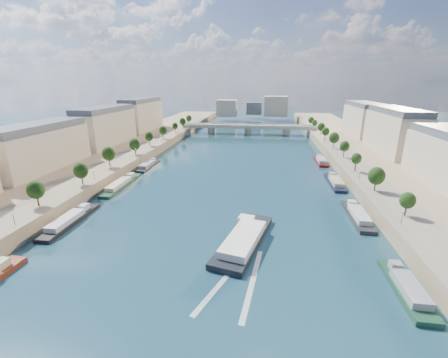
% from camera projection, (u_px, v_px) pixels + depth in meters
% --- Properties ---
extents(ground, '(700.00, 700.00, 0.00)m').
position_uv_depth(ground, '(233.00, 175.00, 142.64)').
color(ground, '#0C2B34').
rests_on(ground, ground).
extents(quay_left, '(44.00, 520.00, 5.00)m').
position_uv_depth(quay_left, '(92.00, 165.00, 151.24)').
color(quay_left, '#9E8460').
rests_on(quay_left, ground).
extents(quay_right, '(44.00, 520.00, 5.00)m').
position_uv_depth(quay_right, '(394.00, 177.00, 132.49)').
color(quay_right, '#9E8460').
rests_on(quay_right, ground).
extents(pave_left, '(14.00, 520.00, 0.10)m').
position_uv_depth(pave_left, '(119.00, 161.00, 148.50)').
color(pave_left, gray).
rests_on(pave_left, quay_left).
extents(pave_right, '(14.00, 520.00, 0.10)m').
position_uv_depth(pave_right, '(360.00, 170.00, 133.66)').
color(pave_right, gray).
rests_on(pave_right, quay_right).
extents(trees_left, '(4.80, 268.80, 8.26)m').
position_uv_depth(trees_left, '(124.00, 150.00, 148.44)').
color(trees_left, '#382B1E').
rests_on(trees_left, ground).
extents(trees_right, '(4.80, 268.80, 8.26)m').
position_uv_depth(trees_right, '(351.00, 153.00, 141.65)').
color(trees_right, '#382B1E').
rests_on(trees_right, ground).
extents(lamps_left, '(0.36, 200.36, 4.28)m').
position_uv_depth(lamps_left, '(118.00, 161.00, 137.65)').
color(lamps_left, black).
rests_on(lamps_left, ground).
extents(lamps_right, '(0.36, 200.36, 4.28)m').
position_uv_depth(lamps_right, '(347.00, 161.00, 138.10)').
color(lamps_right, black).
rests_on(lamps_right, ground).
extents(buildings_left, '(16.00, 226.00, 23.20)m').
position_uv_depth(buildings_left, '(78.00, 133.00, 159.91)').
color(buildings_left, beige).
rests_on(buildings_left, ground).
extents(buildings_right, '(16.00, 226.00, 23.20)m').
position_uv_depth(buildings_right, '(419.00, 141.00, 137.78)').
color(buildings_right, beige).
rests_on(buildings_right, ground).
extents(skyline, '(79.00, 42.00, 22.00)m').
position_uv_depth(skyline, '(257.00, 107.00, 344.46)').
color(skyline, beige).
rests_on(skyline, ground).
extents(bridge, '(112.00, 12.00, 8.15)m').
position_uv_depth(bridge, '(248.00, 128.00, 254.19)').
color(bridge, '#C1B79E').
rests_on(bridge, ground).
extents(tour_barge, '(16.01, 32.60, 4.26)m').
position_uv_depth(tour_barge, '(244.00, 239.00, 82.36)').
color(tour_barge, black).
rests_on(tour_barge, ground).
extents(wake, '(13.56, 25.97, 0.04)m').
position_uv_depth(wake, '(238.00, 281.00, 67.19)').
color(wake, silver).
rests_on(wake, ground).
extents(moored_barges_left, '(5.00, 158.86, 3.60)m').
position_uv_depth(moored_barges_left, '(72.00, 219.00, 95.11)').
color(moored_barges_left, '#172134').
rests_on(moored_barges_left, ground).
extents(moored_barges_right, '(5.00, 168.92, 3.60)m').
position_uv_depth(moored_barges_right, '(360.00, 219.00, 95.47)').
color(moored_barges_right, black).
rests_on(moored_barges_right, ground).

